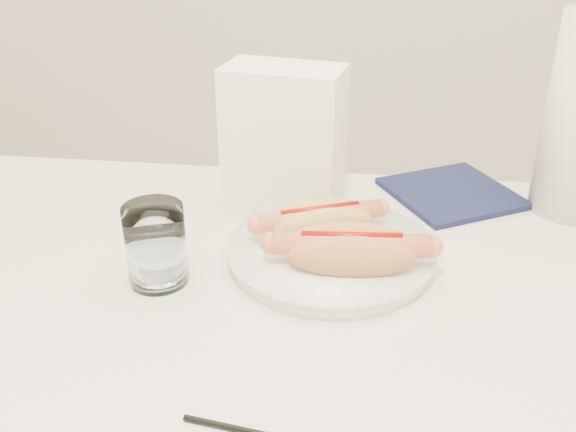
# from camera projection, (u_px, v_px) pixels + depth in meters

# --- Properties ---
(table) EXTENTS (1.20, 0.80, 0.75)m
(table) POSITION_uv_depth(u_px,v_px,m) (292.00, 368.00, 0.71)
(table) COLOR white
(table) RESTS_ON ground
(plate) EXTENTS (0.32, 0.32, 0.02)m
(plate) POSITION_uv_depth(u_px,v_px,m) (331.00, 255.00, 0.79)
(plate) COLOR white
(plate) RESTS_ON table
(hotdog_left) EXTENTS (0.16, 0.11, 0.04)m
(hotdog_left) POSITION_uv_depth(u_px,v_px,m) (320.00, 221.00, 0.80)
(hotdog_left) COLOR #D5AD55
(hotdog_left) RESTS_ON plate
(hotdog_right) EXTENTS (0.18, 0.08, 0.05)m
(hotdog_right) POSITION_uv_depth(u_px,v_px,m) (351.00, 250.00, 0.74)
(hotdog_right) COLOR #CE8550
(hotdog_right) RESTS_ON plate
(water_glass) EXTENTS (0.07, 0.07, 0.10)m
(water_glass) POSITION_uv_depth(u_px,v_px,m) (156.00, 245.00, 0.74)
(water_glass) COLOR white
(water_glass) RESTS_ON table
(napkin_box) EXTENTS (0.17, 0.11, 0.21)m
(napkin_box) POSITION_uv_depth(u_px,v_px,m) (284.00, 143.00, 0.87)
(napkin_box) COLOR white
(napkin_box) RESTS_ON table
(navy_napkin) EXTENTS (0.22, 0.22, 0.01)m
(navy_napkin) POSITION_uv_depth(u_px,v_px,m) (452.00, 193.00, 0.96)
(navy_napkin) COLOR #12183A
(navy_napkin) RESTS_ON table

